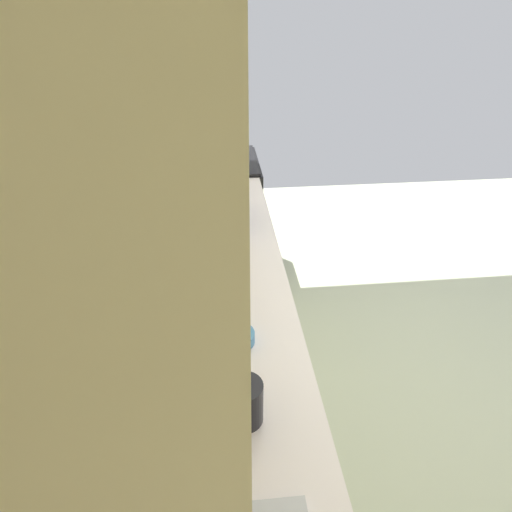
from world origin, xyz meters
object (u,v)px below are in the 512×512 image
object	(u,v)px
microwave	(211,200)
kettle	(244,402)
bowl	(237,337)
oven_range	(218,217)

from	to	relation	value
microwave	kettle	bearing A→B (deg)	-176.65
microwave	bowl	distance (m)	0.98
bowl	oven_range	bearing A→B (deg)	1.14
microwave	kettle	size ratio (longest dim) A/B	2.63
kettle	bowl	bearing A→B (deg)	-0.00
bowl	kettle	xyz separation A→B (m)	(-0.34, 0.00, 0.05)
oven_range	microwave	size ratio (longest dim) A/B	2.47
oven_range	microwave	distance (m)	1.11
microwave	oven_range	bearing A→B (deg)	-2.34
bowl	kettle	size ratio (longest dim) A/B	0.75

